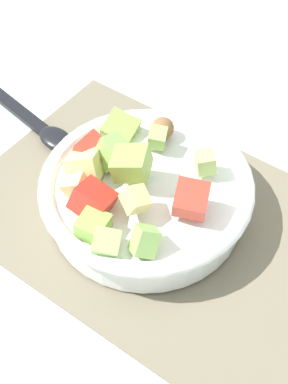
% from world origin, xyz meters
% --- Properties ---
extents(ground_plane, '(2.40, 2.40, 0.00)m').
position_xyz_m(ground_plane, '(0.00, 0.00, 0.00)').
color(ground_plane, silver).
extents(placemat, '(0.46, 0.32, 0.01)m').
position_xyz_m(placemat, '(0.00, 0.00, 0.00)').
color(placemat, '#756B56').
rests_on(placemat, ground_plane).
extents(salad_bowl, '(0.25, 0.25, 0.10)m').
position_xyz_m(salad_bowl, '(0.02, 0.01, 0.04)').
color(salad_bowl, white).
rests_on(salad_bowl, placemat).
extents(serving_spoon, '(0.22, 0.06, 0.01)m').
position_xyz_m(serving_spoon, '(0.23, -0.03, 0.01)').
color(serving_spoon, black).
rests_on(serving_spoon, placemat).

